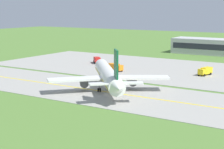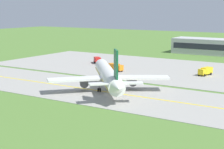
{
  "view_description": "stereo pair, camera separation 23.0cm",
  "coord_description": "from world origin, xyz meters",
  "px_view_note": "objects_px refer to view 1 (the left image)",
  "views": [
    {
      "loc": [
        59.64,
        -79.67,
        22.01
      ],
      "look_at": [
        6.36,
        4.31,
        4.0
      ],
      "focal_mm": 59.39,
      "sensor_mm": 36.0,
      "label": 1
    },
    {
      "loc": [
        59.83,
        -79.55,
        22.01
      ],
      "look_at": [
        6.36,
        4.31,
        4.0
      ],
      "focal_mm": 59.39,
      "sensor_mm": 36.0,
      "label": 2
    }
  ],
  "objects_px": {
    "airplane_lead": "(108,75)",
    "service_truck_baggage": "(97,60)",
    "service_truck_pushback": "(205,71)",
    "service_truck_catering": "(115,67)"
  },
  "relations": [
    {
      "from": "service_truck_catering",
      "to": "service_truck_pushback",
      "type": "relative_size",
      "value": 1.01
    },
    {
      "from": "airplane_lead",
      "to": "service_truck_catering",
      "type": "height_order",
      "value": "airplane_lead"
    },
    {
      "from": "service_truck_catering",
      "to": "service_truck_pushback",
      "type": "distance_m",
      "value": 30.57
    },
    {
      "from": "service_truck_catering",
      "to": "service_truck_pushback",
      "type": "xyz_separation_m",
      "value": [
        29.26,
        8.84,
        0.0
      ]
    },
    {
      "from": "airplane_lead",
      "to": "service_truck_catering",
      "type": "xyz_separation_m",
      "value": [
        -14.59,
        27.12,
        -2.6
      ]
    },
    {
      "from": "airplane_lead",
      "to": "service_truck_baggage",
      "type": "height_order",
      "value": "airplane_lead"
    },
    {
      "from": "airplane_lead",
      "to": "service_truck_catering",
      "type": "relative_size",
      "value": 5.19
    },
    {
      "from": "service_truck_baggage",
      "to": "service_truck_pushback",
      "type": "bearing_deg",
      "value": -3.38
    },
    {
      "from": "airplane_lead",
      "to": "service_truck_pushback",
      "type": "xyz_separation_m",
      "value": [
        14.67,
        35.96,
        -2.6
      ]
    },
    {
      "from": "airplane_lead",
      "to": "service_truck_pushback",
      "type": "relative_size",
      "value": 5.22
    }
  ]
}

